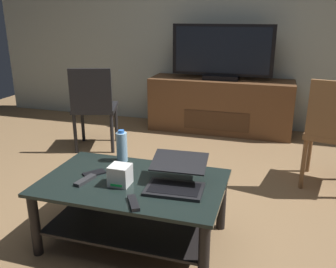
{
  "coord_description": "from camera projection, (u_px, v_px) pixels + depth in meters",
  "views": [
    {
      "loc": [
        0.66,
        -2.14,
        1.39
      ],
      "look_at": [
        -0.05,
        0.2,
        0.57
      ],
      "focal_mm": 38.37,
      "sensor_mm": 36.0,
      "label": 1
    }
  ],
  "objects": [
    {
      "name": "cell_phone",
      "position": [
        94.0,
        173.0,
        2.29
      ],
      "size": [
        0.14,
        0.15,
        0.01
      ],
      "primitive_type": "cube",
      "rotation": [
        0.0,
        0.0,
        -0.69
      ],
      "color": "black",
      "rests_on": "coffee_table"
    },
    {
      "name": "dining_chair",
      "position": [
        335.0,
        129.0,
        2.86
      ],
      "size": [
        0.52,
        0.52,
        0.92
      ],
      "color": "brown",
      "rests_on": "ground"
    },
    {
      "name": "television",
      "position": [
        222.0,
        53.0,
        4.18
      ],
      "size": [
        1.19,
        0.2,
        0.64
      ],
      "color": "black",
      "rests_on": "media_cabinet"
    },
    {
      "name": "laptop",
      "position": [
        176.0,
        178.0,
        2.11
      ],
      "size": [
        0.35,
        0.37,
        0.16
      ],
      "color": "black",
      "rests_on": "coffee_table"
    },
    {
      "name": "water_bottle_near",
      "position": [
        122.0,
        146.0,
        2.46
      ],
      "size": [
        0.08,
        0.08,
        0.22
      ],
      "color": "#99C6E5",
      "rests_on": "coffee_table"
    },
    {
      "name": "tv_remote",
      "position": [
        133.0,
        203.0,
        1.92
      ],
      "size": [
        0.12,
        0.16,
        0.02
      ],
      "primitive_type": "cube",
      "rotation": [
        0.0,
        0.0,
        0.55
      ],
      "color": "black",
      "rests_on": "coffee_table"
    },
    {
      "name": "back_wall",
      "position": [
        226.0,
        13.0,
        4.36
      ],
      "size": [
        6.4,
        0.12,
        2.8
      ],
      "primitive_type": "cube",
      "color": "#A8B2A8",
      "rests_on": "ground"
    },
    {
      "name": "coffee_table",
      "position": [
        133.0,
        200.0,
        2.24
      ],
      "size": [
        1.12,
        0.69,
        0.42
      ],
      "color": "black",
      "rests_on": "ground"
    },
    {
      "name": "ground_plane",
      "position": [
        167.0,
        219.0,
        2.57
      ],
      "size": [
        7.68,
        7.68,
        0.0
      ],
      "primitive_type": "plane",
      "color": "olive"
    },
    {
      "name": "soundbar_remote",
      "position": [
        85.0,
        180.0,
        2.18
      ],
      "size": [
        0.08,
        0.17,
        0.02
      ],
      "primitive_type": "cube",
      "rotation": [
        0.0,
        0.0,
        -0.2
      ],
      "color": "#2D2D30",
      "rests_on": "coffee_table"
    },
    {
      "name": "router_box",
      "position": [
        120.0,
        175.0,
        2.13
      ],
      "size": [
        0.12,
        0.12,
        0.12
      ],
      "color": "white",
      "rests_on": "coffee_table"
    },
    {
      "name": "side_chair",
      "position": [
        94.0,
        104.0,
        3.73
      ],
      "size": [
        0.55,
        0.55,
        0.89
      ],
      "color": "black",
      "rests_on": "ground"
    },
    {
      "name": "media_cabinet",
      "position": [
        220.0,
        106.0,
        4.4
      ],
      "size": [
        1.71,
        0.5,
        0.65
      ],
      "color": "brown",
      "rests_on": "ground"
    }
  ]
}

